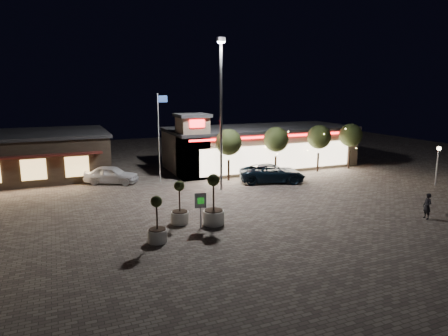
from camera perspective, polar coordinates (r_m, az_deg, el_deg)
name	(u,v)px	position (r m, az deg, el deg)	size (l,w,h in m)	color
ground	(240,222)	(26.01, 2.35, -7.67)	(90.00, 90.00, 0.00)	slate
retail_building	(257,146)	(43.44, 4.77, 3.08)	(20.40, 8.40, 6.10)	gray
restaurant_building	(18,155)	(42.76, -27.37, 1.63)	(16.40, 11.00, 4.30)	#382D23
floodlight_pole	(221,106)	(32.73, -0.42, 8.84)	(0.60, 0.40, 12.38)	gray
flagpole	(160,130)	(36.42, -9.19, 5.38)	(0.95, 0.10, 8.00)	white
lamp_post_east	(438,158)	(39.46, 28.25, 1.25)	(0.36, 0.36, 3.48)	gray
string_tree_a	(229,142)	(36.58, 0.67, 3.68)	(2.42, 2.42, 4.79)	#332319
string_tree_b	(276,140)	(38.84, 7.45, 4.04)	(2.42, 2.42, 4.79)	#332319
string_tree_c	(319,137)	(41.59, 13.42, 4.31)	(2.42, 2.42, 4.79)	#332319
string_tree_d	(351,135)	(44.07, 17.63, 4.48)	(2.42, 2.42, 4.79)	#332319
pickup_truck	(272,173)	(36.62, 6.90, -0.74)	(2.74, 5.95, 1.65)	black
white_sedan	(111,175)	(37.24, -15.79, -0.92)	(1.91, 4.76, 1.62)	white
pedestrian	(427,206)	(29.51, 27.05, -4.88)	(0.63, 0.41, 1.72)	black
dog	(448,214)	(30.50, 29.41, -5.73)	(0.53, 0.31, 0.29)	#59514C
planter_left	(180,210)	(25.61, -6.33, -6.02)	(1.14, 1.14, 2.79)	white
planter_mid	(157,228)	(22.80, -9.51, -8.43)	(1.09, 1.09, 2.67)	white
planter_right	(214,209)	(25.24, -1.49, -5.86)	(1.33, 1.33, 3.27)	white
valet_sign	(201,204)	(24.51, -3.37, -5.09)	(0.73, 0.21, 2.21)	gray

